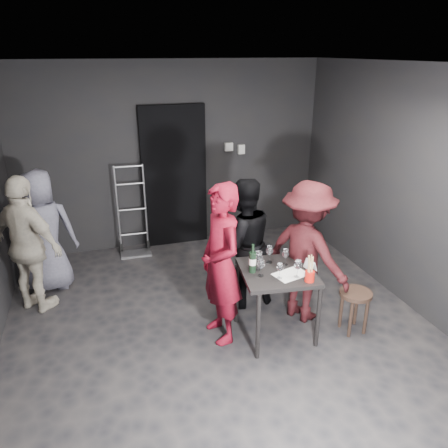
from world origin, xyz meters
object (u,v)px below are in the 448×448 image
object	(u,v)px
breadstick_cup	(310,269)
server_red	(221,256)
hand_truck	(134,238)
woman_black	(243,242)
man_maroon	(307,249)
bystander_grey	(44,230)
bystander_cream	(28,241)
stool	(355,300)
tasting_table	(277,279)
wine_bottle	(253,261)

from	to	relation	value
breadstick_cup	server_red	bearing A→B (deg)	150.62
server_red	breadstick_cup	bearing A→B (deg)	52.84
hand_truck	woman_black	xyz separation A→B (m)	(1.07, -1.76, 0.54)
hand_truck	man_maroon	size ratio (longest dim) A/B	0.80
hand_truck	bystander_grey	xyz separation A→B (m)	(-1.12, -0.73, 0.55)
server_red	breadstick_cup	size ratio (longest dim) A/B	6.42
bystander_cream	bystander_grey	world-z (taller)	bystander_cream
bystander_cream	breadstick_cup	distance (m)	3.07
bystander_grey	breadstick_cup	xyz separation A→B (m)	(2.52, -2.02, 0.10)
hand_truck	stool	xyz separation A→B (m)	(2.01, -2.65, 0.14)
tasting_table	breadstick_cup	bearing A→B (deg)	-54.74
stool	breadstick_cup	world-z (taller)	breadstick_cup
stool	bystander_cream	world-z (taller)	bystander_cream
bystander_cream	bystander_grey	size ratio (longest dim) A/B	1.09
hand_truck	bystander_grey	world-z (taller)	bystander_grey
hand_truck	man_maroon	distance (m)	2.83
server_red	woman_black	xyz separation A→B (m)	(0.43, 0.56, -0.15)
bystander_cream	wine_bottle	world-z (taller)	bystander_cream
server_red	bystander_cream	xyz separation A→B (m)	(-1.89, 1.13, -0.08)
breadstick_cup	wine_bottle	bearing A→B (deg)	143.69
stool	bystander_cream	xyz separation A→B (m)	(-3.25, 1.46, 0.48)
server_red	bystander_cream	world-z (taller)	server_red
tasting_table	stool	world-z (taller)	tasting_table
bystander_cream	tasting_table	bearing A→B (deg)	-165.79
man_maroon	breadstick_cup	world-z (taller)	man_maroon
man_maroon	tasting_table	bearing A→B (deg)	89.58
server_red	breadstick_cup	distance (m)	0.87
stool	man_maroon	xyz separation A→B (m)	(-0.38, 0.42, 0.45)
woman_black	bystander_grey	distance (m)	2.42
bystander_cream	stool	bearing A→B (deg)	-162.54
woman_black	breadstick_cup	world-z (taller)	woman_black
woman_black	bystander_cream	xyz separation A→B (m)	(-2.32, 0.57, 0.07)
hand_truck	server_red	distance (m)	2.50
bystander_grey	bystander_cream	bearing A→B (deg)	80.07
wine_bottle	breadstick_cup	world-z (taller)	wine_bottle
breadstick_cup	man_maroon	bearing A→B (deg)	65.41
hand_truck	stool	bearing A→B (deg)	-51.11
bystander_grey	breadstick_cup	size ratio (longest dim) A/B	5.40
bystander_cream	woman_black	bearing A→B (deg)	-152.16
breadstick_cup	bystander_cream	bearing A→B (deg)	149.54
woman_black	man_maroon	size ratio (longest dim) A/B	0.94
stool	man_maroon	world-z (taller)	man_maroon
tasting_table	man_maroon	xyz separation A→B (m)	(0.44, 0.22, 0.17)
hand_truck	man_maroon	world-z (taller)	man_maroon
hand_truck	wine_bottle	size ratio (longest dim) A/B	4.39
tasting_table	server_red	xyz separation A→B (m)	(-0.55, 0.14, 0.28)
man_maroon	breadstick_cup	size ratio (longest dim) A/B	5.72
tasting_table	bystander_cream	distance (m)	2.75
man_maroon	wine_bottle	bearing A→B (deg)	76.94
bystander_grey	breadstick_cup	distance (m)	3.23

